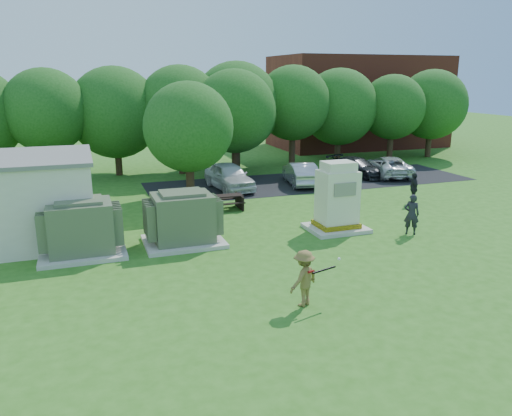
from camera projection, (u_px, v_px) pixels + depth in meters
name	position (u px, v px, depth m)	size (l,w,h in m)	color
ground	(297.00, 277.00, 16.16)	(120.00, 120.00, 0.00)	#2D6619
brick_building	(358.00, 102.00, 45.54)	(15.00, 8.00, 8.00)	maroon
parking_strip	(312.00, 181.00, 30.72)	(20.00, 6.00, 0.01)	#232326
transformer_left	(81.00, 229.00, 17.92)	(3.00, 2.40, 2.07)	beige
transformer_right	(183.00, 219.00, 19.11)	(3.00, 2.40, 2.07)	beige
generator_cabinet	(337.00, 201.00, 20.72)	(2.39, 1.96, 2.91)	beige
picnic_table	(225.00, 201.00, 24.13)	(1.68, 1.26, 0.72)	black
batter	(304.00, 278.00, 13.94)	(1.06, 0.61, 1.63)	brown
person_by_generator	(412.00, 214.00, 20.29)	(0.61, 0.40, 1.68)	black
person_walking_right	(414.00, 188.00, 25.18)	(0.93, 0.39, 1.59)	#232428
car_white	(229.00, 176.00, 28.45)	(1.79, 4.45, 1.52)	silver
car_silver_a	(300.00, 173.00, 29.66)	(1.44, 4.13, 1.36)	#A3A3A7
car_dark	(357.00, 167.00, 32.10)	(1.70, 4.18, 1.21)	black
car_silver_b	(389.00, 166.00, 32.21)	(2.13, 4.61, 1.28)	silver
batting_equipment	(324.00, 268.00, 13.90)	(1.14, 0.42, 0.25)	black
tree_row	(207.00, 110.00, 32.52)	(41.30, 13.30, 7.30)	#47301E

